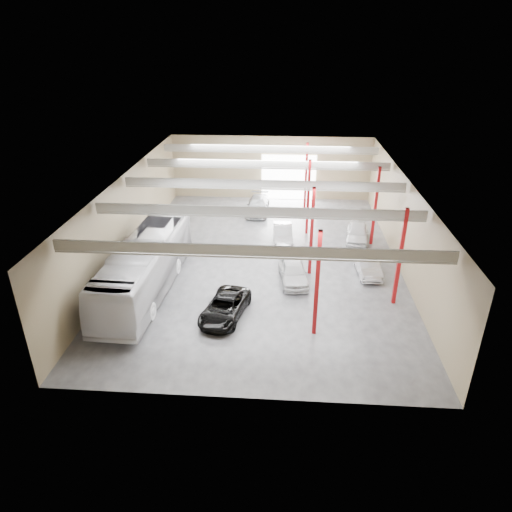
# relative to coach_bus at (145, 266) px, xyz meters

# --- Properties ---
(depot_shell) EXTENTS (22.12, 32.12, 7.06)m
(depot_shell) POSITION_rel_coach_bus_xyz_m (8.24, 5.94, 3.01)
(depot_shell) COLOR #404045
(depot_shell) RESTS_ON ground
(coach_bus) EXTENTS (3.79, 14.25, 3.94)m
(coach_bus) POSITION_rel_coach_bus_xyz_m (0.00, 0.00, 0.00)
(coach_bus) COLOR silver
(coach_bus) RESTS_ON ground
(black_sedan) EXTENTS (3.41, 5.52, 1.43)m
(black_sedan) POSITION_rel_coach_bus_xyz_m (6.11, -3.09, -1.26)
(black_sedan) COLOR black
(black_sedan) RESTS_ON ground
(car_row_a) EXTENTS (2.53, 5.04, 1.65)m
(car_row_a) POSITION_rel_coach_bus_xyz_m (10.61, 2.11, -1.15)
(car_row_a) COLOR silver
(car_row_a) RESTS_ON ground
(car_row_b) EXTENTS (1.92, 4.74, 1.53)m
(car_row_b) POSITION_rel_coach_bus_xyz_m (9.71, 9.37, -1.20)
(car_row_b) COLOR #BCBCC1
(car_row_b) RESTS_ON ground
(car_row_c) EXTENTS (2.33, 5.45, 1.57)m
(car_row_c) POSITION_rel_coach_bus_xyz_m (6.97, 16.63, -1.19)
(car_row_c) COLOR gray
(car_row_c) RESTS_ON ground
(car_right_near) EXTENTS (1.80, 4.57, 1.48)m
(car_right_near) POSITION_rel_coach_bus_xyz_m (16.41, 3.80, -1.23)
(car_right_near) COLOR #B7B7BC
(car_right_near) RESTS_ON ground
(car_right_far) EXTENTS (2.57, 4.91, 1.59)m
(car_right_far) POSITION_rel_coach_bus_xyz_m (16.41, 9.95, -1.17)
(car_right_far) COLOR silver
(car_right_far) RESTS_ON ground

